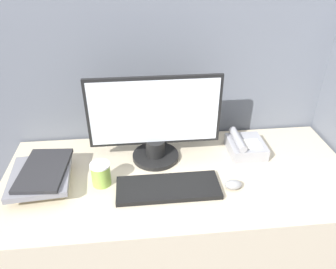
{
  "coord_description": "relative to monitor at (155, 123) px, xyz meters",
  "views": [
    {
      "loc": [
        -0.17,
        -0.79,
        1.69
      ],
      "look_at": [
        -0.05,
        0.38,
        0.96
      ],
      "focal_mm": 35.0,
      "sensor_mm": 36.0,
      "label": 1
    }
  ],
  "objects": [
    {
      "name": "cubicle_panel_rear",
      "position": [
        0.1,
        0.24,
        -0.18
      ],
      "size": [
        1.96,
        0.04,
        1.57
      ],
      "color": "slate",
      "rests_on": "ground_plane"
    },
    {
      "name": "coffee_cup",
      "position": [
        -0.24,
        -0.17,
        -0.14
      ],
      "size": [
        0.08,
        0.08,
        0.1
      ],
      "color": "#8CB247",
      "rests_on": "desk"
    },
    {
      "name": "monitor",
      "position": [
        0.0,
        0.0,
        0.0
      ],
      "size": [
        0.59,
        0.22,
        0.41
      ],
      "color": "black",
      "rests_on": "desk"
    },
    {
      "name": "mouse",
      "position": [
        0.31,
        -0.25,
        -0.17
      ],
      "size": [
        0.07,
        0.05,
        0.04
      ],
      "color": "gray",
      "rests_on": "desk"
    },
    {
      "name": "keyboard",
      "position": [
        0.04,
        -0.24,
        -0.18
      ],
      "size": [
        0.43,
        0.17,
        0.02
      ],
      "color": "black",
      "rests_on": "desk"
    },
    {
      "name": "desk_telephone",
      "position": [
        0.43,
        -0.0,
        -0.15
      ],
      "size": [
        0.17,
        0.18,
        0.1
      ],
      "color": "#99999E",
      "rests_on": "desk"
    },
    {
      "name": "book_stack",
      "position": [
        -0.49,
        -0.15,
        -0.15
      ],
      "size": [
        0.26,
        0.31,
        0.08
      ],
      "color": "#C6B78C",
      "rests_on": "desk"
    },
    {
      "name": "desk",
      "position": [
        0.1,
        -0.14,
        -0.58
      ],
      "size": [
        1.56,
        0.69,
        0.77
      ],
      "color": "beige",
      "rests_on": "ground_plane"
    },
    {
      "name": "paper_pile",
      "position": [
        0.73,
        -0.25,
        -0.18
      ],
      "size": [
        0.23,
        0.25,
        0.02
      ],
      "color": "white",
      "rests_on": "desk"
    }
  ]
}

